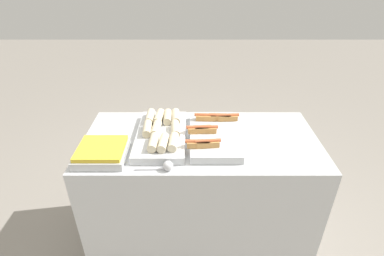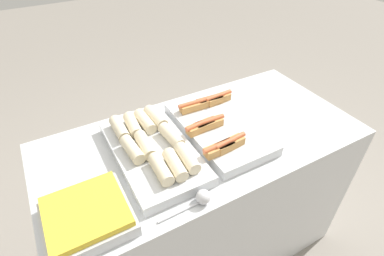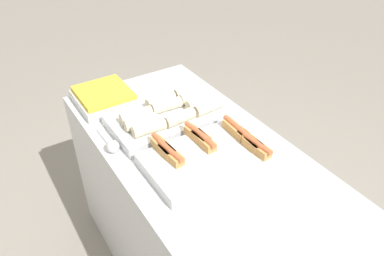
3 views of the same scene
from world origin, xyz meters
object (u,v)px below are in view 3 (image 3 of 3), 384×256
serving_spoon_near (112,146)px  tray_hotdogs (211,153)px  tray_side_front (104,97)px  tray_wraps (171,114)px

serving_spoon_near → tray_hotdogs: bearing=49.4°
tray_side_front → serving_spoon_near: 0.40m
tray_side_front → serving_spoon_near: bearing=-17.1°
tray_hotdogs → serving_spoon_near: tray_hotdogs is taller
tray_hotdogs → tray_side_front: tray_hotdogs is taller
tray_hotdogs → tray_side_front: 0.68m
tray_side_front → serving_spoon_near: (0.38, -0.12, -0.01)m
tray_wraps → serving_spoon_near: 0.32m
tray_hotdogs → tray_side_front: bearing=-162.9°
tray_wraps → serving_spoon_near: tray_wraps is taller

